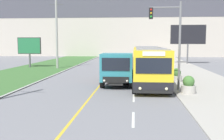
{
  "coord_description": "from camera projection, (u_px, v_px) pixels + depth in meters",
  "views": [
    {
      "loc": [
        2.8,
        -3.84,
        3.52
      ],
      "look_at": [
        1.1,
        15.52,
        1.4
      ],
      "focal_mm": 42.0,
      "sensor_mm": 36.0,
      "label": 1
    }
  ],
  "objects": [
    {
      "name": "city_bus",
      "position": [
        149.0,
        65.0,
        22.12
      ],
      "size": [
        2.68,
        11.91,
        3.03
      ],
      "color": "yellow",
      "rests_on": "ground_plane"
    },
    {
      "name": "billboard_small",
      "position": [
        29.0,
        47.0,
        35.38
      ],
      "size": [
        3.2,
        0.24,
        4.07
      ],
      "color": "#59595B",
      "rests_on": "ground_plane"
    },
    {
      "name": "utility_pole_far",
      "position": [
        57.0,
        32.0,
        33.88
      ],
      "size": [
        1.8,
        0.28,
        9.36
      ],
      "color": "#9E9E99",
      "rests_on": "ground_plane"
    },
    {
      "name": "billboard_large",
      "position": [
        188.0,
        35.0,
        40.46
      ],
      "size": [
        5.37,
        0.24,
        6.08
      ],
      "color": "#59595B",
      "rests_on": "ground_plane"
    },
    {
      "name": "planter_round_near",
      "position": [
        188.0,
        85.0,
        17.45
      ],
      "size": [
        0.97,
        0.97,
        1.18
      ],
      "color": "#B7B2A8",
      "rests_on": "sidewalk_right"
    },
    {
      "name": "traffic_light_mast",
      "position": [
        171.0,
        35.0,
        18.57
      ],
      "size": [
        2.28,
        0.32,
        6.31
      ],
      "color": "slate",
      "rests_on": "ground_plane"
    },
    {
      "name": "dump_truck",
      "position": [
        118.0,
        69.0,
        20.92
      ],
      "size": [
        2.48,
        6.84,
        2.61
      ],
      "color": "black",
      "rests_on": "ground_plane"
    },
    {
      "name": "planter_round_second",
      "position": [
        176.0,
        76.0,
        22.67
      ],
      "size": [
        0.95,
        0.95,
        1.14
      ],
      "color": "#B7B2A8",
      "rests_on": "sidewalk_right"
    },
    {
      "name": "planter_round_third",
      "position": [
        169.0,
        69.0,
        27.89
      ],
      "size": [
        0.96,
        0.96,
        1.2
      ],
      "color": "#B7B2A8",
      "rests_on": "sidewalk_right"
    },
    {
      "name": "apartment_block_background",
      "position": [
        124.0,
        3.0,
        63.65
      ],
      "size": [
        80.0,
        8.04,
        25.83
      ],
      "color": "beige",
      "rests_on": "ground_plane"
    }
  ]
}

